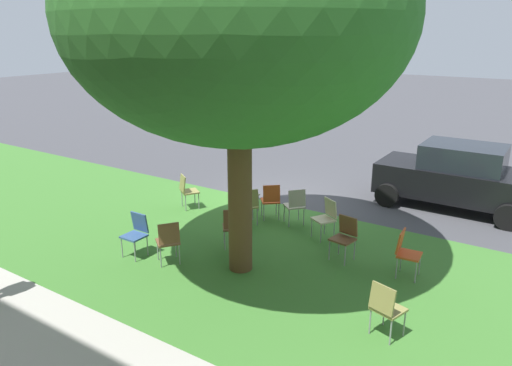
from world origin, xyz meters
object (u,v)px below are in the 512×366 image
at_px(chair_4, 168,239).
at_px(chair_8, 345,235).
at_px(chair_10, 136,231).
at_px(chair_7, 248,204).
at_px(chair_11, 246,192).
at_px(chair_9, 386,306).
at_px(chair_6, 233,225).
at_px(chair_5, 326,215).
at_px(street_tree, 238,16).
at_px(chair_0, 295,204).
at_px(chair_1, 271,199).
at_px(chair_3, 187,189).
at_px(parked_car, 456,176).
at_px(chair_2, 406,250).

height_order(chair_4, chair_8, same).
bearing_deg(chair_10, chair_7, -110.93).
xyz_separation_m(chair_8, chair_11, (3.09, -1.11, 0.00)).
bearing_deg(chair_9, chair_6, -19.31).
relative_size(chair_5, chair_7, 1.00).
xyz_separation_m(street_tree, chair_0, (0.18, -2.47, -4.04)).
xyz_separation_m(chair_1, chair_4, (0.42, 3.07, 0.00)).
bearing_deg(chair_10, chair_6, -136.77).
bearing_deg(chair_8, chair_10, 30.89).
bearing_deg(chair_5, chair_0, -17.62).
distance_m(chair_0, chair_7, 1.08).
bearing_deg(chair_1, chair_7, 67.32).
bearing_deg(chair_8, chair_3, -6.27).
height_order(chair_7, chair_10, same).
distance_m(chair_5, chair_6, 2.05).
relative_size(chair_8, chair_11, 1.00).
xyz_separation_m(chair_6, parked_car, (-3.28, -5.04, 0.32)).
height_order(chair_4, chair_11, same).
height_order(chair_11, parked_car, parked_car).
bearing_deg(street_tree, chair_3, -32.88).
height_order(chair_6, chair_9, same).
height_order(street_tree, chair_0, street_tree).
distance_m(chair_1, chair_8, 2.53).
bearing_deg(chair_10, parked_car, -126.35).
bearing_deg(chair_2, chair_5, -21.84).
xyz_separation_m(chair_0, chair_1, (0.65, 0.01, 0.00)).
distance_m(chair_3, chair_4, 3.08).
xyz_separation_m(chair_1, chair_10, (1.22, 3.13, 0.00)).
bearing_deg(chair_11, street_tree, 122.28).
distance_m(street_tree, parked_car, 7.30).
height_order(street_tree, chair_5, street_tree).
bearing_deg(chair_2, chair_1, -16.75).
bearing_deg(parked_car, chair_1, 43.06).
bearing_deg(chair_6, chair_11, -62.95).
distance_m(chair_1, chair_10, 3.36).
xyz_separation_m(chair_10, parked_car, (-4.69, -6.37, 0.32)).
distance_m(chair_6, chair_8, 2.26).
height_order(street_tree, chair_9, street_tree).
distance_m(chair_2, chair_10, 5.17).
xyz_separation_m(chair_3, chair_5, (-3.72, -0.24, 0.00)).
distance_m(chair_4, chair_10, 0.80).
distance_m(chair_3, chair_8, 4.49).
relative_size(chair_1, parked_car, 0.24).
height_order(chair_4, chair_7, same).
bearing_deg(chair_9, chair_5, -50.98).
bearing_deg(parked_car, chair_8, 74.82).
height_order(chair_2, chair_5, same).
relative_size(street_tree, chair_4, 7.62).
bearing_deg(chair_3, chair_6, 151.43).
relative_size(chair_5, chair_9, 1.00).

